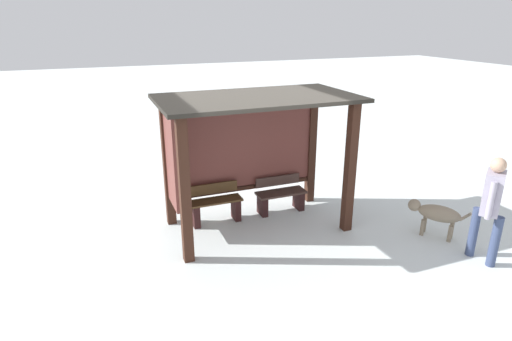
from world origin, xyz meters
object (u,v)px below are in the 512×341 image
object	(u,v)px
dog	(435,213)
bench_center_inside	(280,197)
person_walking	(491,202)
bus_shelter	(245,135)
bench_left_inside	(216,206)

from	to	relation	value
dog	bench_center_inside	bearing A→B (deg)	137.38
bench_center_inside	person_walking	bearing A→B (deg)	-52.15
person_walking	bus_shelter	bearing A→B (deg)	138.54
bus_shelter	bench_center_inside	size ratio (longest dim) A/B	3.40
bus_shelter	bench_left_inside	size ratio (longest dim) A/B	3.40
person_walking	bench_center_inside	bearing A→B (deg)	127.85
bench_left_inside	person_walking	bearing A→B (deg)	-38.72
person_walking	dog	bearing A→B (deg)	97.19
bench_left_inside	dog	world-z (taller)	bench_left_inside
bench_left_inside	person_walking	size ratio (longest dim) A/B	0.57
bus_shelter	bench_left_inside	distance (m)	1.51
bus_shelter	bench_center_inside	bearing A→B (deg)	13.01
bench_left_inside	person_walking	world-z (taller)	person_walking
dog	person_walking	bearing A→B (deg)	-82.81
bench_center_inside	person_walking	size ratio (longest dim) A/B	0.57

